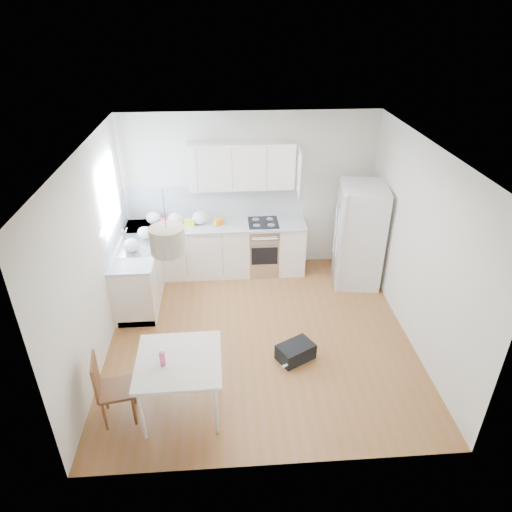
{
  "coord_description": "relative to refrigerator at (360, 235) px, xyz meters",
  "views": [
    {
      "loc": [
        -0.42,
        -5.13,
        4.19
      ],
      "look_at": [
        -0.02,
        0.4,
        1.07
      ],
      "focal_mm": 32.0,
      "sensor_mm": 36.0,
      "label": 1
    }
  ],
  "objects": [
    {
      "name": "dining_chair",
      "position": [
        -3.45,
        -2.73,
        -0.41
      ],
      "size": [
        0.43,
        0.43,
        0.88
      ],
      "primitive_type": null,
      "rotation": [
        0.0,
        0.0,
        0.18
      ],
      "color": "#452414",
      "rests_on": "floor"
    },
    {
      "name": "snack_yellow",
      "position": [
        -2.78,
        0.38,
        0.13
      ],
      "size": [
        0.16,
        0.1,
        0.11
      ],
      "primitive_type": "cube",
      "rotation": [
        0.0,
        0.0,
        -0.01
      ],
      "color": "yellow",
      "rests_on": "counter_back"
    },
    {
      "name": "cabinets_back",
      "position": [
        -2.35,
        0.41,
        -0.41
      ],
      "size": [
        3.0,
        0.6,
        0.88
      ],
      "primitive_type": "cube",
      "color": "white",
      "rests_on": "floor"
    },
    {
      "name": "range_oven",
      "position": [
        -1.55,
        0.41,
        -0.41
      ],
      "size": [
        0.5,
        0.61,
        0.88
      ],
      "primitive_type": null,
      "color": "#B6B8BB",
      "rests_on": "floor"
    },
    {
      "name": "cabinets_left",
      "position": [
        -3.55,
        -0.19,
        -0.41
      ],
      "size": [
        0.6,
        1.8,
        0.88
      ],
      "primitive_type": "cube",
      "color": "white",
      "rests_on": "floor"
    },
    {
      "name": "gym_bag",
      "position": [
        -1.31,
        -1.91,
        -0.74
      ],
      "size": [
        0.56,
        0.5,
        0.22
      ],
      "primitive_type": "cube",
      "rotation": [
        0.0,
        0.0,
        0.51
      ],
      "color": "black",
      "rests_on": "floor"
    },
    {
      "name": "grocery_bag_c",
      "position": [
        -2.61,
        0.44,
        0.19
      ],
      "size": [
        0.26,
        0.22,
        0.23
      ],
      "primitive_type": "ellipsoid",
      "color": "white",
      "rests_on": "counter_back"
    },
    {
      "name": "counter_left",
      "position": [
        -3.55,
        -0.19,
        0.05
      ],
      "size": [
        0.64,
        1.82,
        0.04
      ],
      "primitive_type": "cube",
      "color": "#B7B9BD",
      "rests_on": "cabinets_left"
    },
    {
      "name": "upper_cabinets",
      "position": [
        -1.9,
        0.55,
        1.03
      ],
      "size": [
        1.7,
        0.32,
        0.75
      ],
      "primitive_type": "cube",
      "color": "white",
      "rests_on": "wall_back"
    },
    {
      "name": "snack_red",
      "position": [
        -3.19,
        0.45,
        0.13
      ],
      "size": [
        0.17,
        0.12,
        0.11
      ],
      "primitive_type": "cube",
      "rotation": [
        0.0,
        0.0,
        0.17
      ],
      "color": "red",
      "rests_on": "counter_back"
    },
    {
      "name": "floor",
      "position": [
        -1.75,
        -1.39,
        -0.85
      ],
      "size": [
        4.2,
        4.2,
        0.0
      ],
      "primitive_type": "plane",
      "color": "brown",
      "rests_on": "ground"
    },
    {
      "name": "wall_right",
      "position": [
        0.35,
        -1.39,
        0.5
      ],
      "size": [
        0.0,
        4.2,
        4.2
      ],
      "primitive_type": "plane",
      "rotation": [
        1.57,
        0.0,
        -1.57
      ],
      "color": "silver",
      "rests_on": "floor"
    },
    {
      "name": "wall_back",
      "position": [
        -1.75,
        0.71,
        0.5
      ],
      "size": [
        4.2,
        0.0,
        4.2
      ],
      "primitive_type": "plane",
      "rotation": [
        1.57,
        0.0,
        0.0
      ],
      "color": "silver",
      "rests_on": "floor"
    },
    {
      "name": "grocery_bag_b",
      "position": [
        -3.01,
        0.43,
        0.18
      ],
      "size": [
        0.24,
        0.21,
        0.22
      ],
      "primitive_type": "ellipsoid",
      "color": "white",
      "rests_on": "counter_back"
    },
    {
      "name": "backsplash_left",
      "position": [
        -3.85,
        -0.19,
        0.36
      ],
      "size": [
        0.01,
        1.8,
        0.58
      ],
      "primitive_type": "cube",
      "color": "silver",
      "rests_on": "wall_left"
    },
    {
      "name": "grocery_bag_d",
      "position": [
        -3.45,
        -0.02,
        0.17
      ],
      "size": [
        0.22,
        0.19,
        0.2
      ],
      "primitive_type": "ellipsoid",
      "color": "white",
      "rests_on": "counter_back"
    },
    {
      "name": "ceiling",
      "position": [
        -1.75,
        -1.39,
        1.85
      ],
      "size": [
        4.2,
        4.2,
        0.0
      ],
      "primitive_type": "plane",
      "rotation": [
        3.14,
        0.0,
        0.0
      ],
      "color": "white",
      "rests_on": "wall_back"
    },
    {
      "name": "window_glassblock",
      "position": [
        -3.84,
        -0.24,
        0.9
      ],
      "size": [
        0.02,
        1.0,
        1.0
      ],
      "primitive_type": "cube",
      "color": "#BFE0F9",
      "rests_on": "wall_left"
    },
    {
      "name": "grocery_bag_e",
      "position": [
        -3.59,
        -0.43,
        0.18
      ],
      "size": [
        0.23,
        0.19,
        0.21
      ],
      "primitive_type": "ellipsoid",
      "color": "white",
      "rests_on": "counter_left"
    },
    {
      "name": "drink_bottle",
      "position": [
        -2.91,
        -2.72,
        -0.0
      ],
      "size": [
        0.07,
        0.07,
        0.2
      ],
      "primitive_type": "cylinder",
      "rotation": [
        0.0,
        0.0,
        0.2
      ],
      "color": "#E84085",
      "rests_on": "dining_table"
    },
    {
      "name": "backsplash_back",
      "position": [
        -2.35,
        0.71,
        0.36
      ],
      "size": [
        3.0,
        0.01,
        0.58
      ],
      "primitive_type": "cube",
      "color": "silver",
      "rests_on": "wall_back"
    },
    {
      "name": "counter_back",
      "position": [
        -2.35,
        0.41,
        0.05
      ],
      "size": [
        3.02,
        0.64,
        0.04
      ],
      "primitive_type": "cube",
      "color": "#B7B9BD",
      "rests_on": "cabinets_back"
    },
    {
      "name": "refrigerator",
      "position": [
        0.0,
        0.0,
        0.0
      ],
      "size": [
        0.92,
        0.95,
        1.69
      ],
      "primitive_type": null,
      "rotation": [
        0.0,
        0.0,
        -0.13
      ],
      "color": "white",
      "rests_on": "floor"
    },
    {
      "name": "pendant_lamp",
      "position": [
        -2.74,
        -2.58,
        1.33
      ],
      "size": [
        0.36,
        0.36,
        0.26
      ],
      "primitive_type": "cylinder",
      "rotation": [
        0.0,
        0.0,
        -0.06
      ],
      "color": "beige",
      "rests_on": "ceiling"
    },
    {
      "name": "snack_orange",
      "position": [
        -2.3,
        0.4,
        0.13
      ],
      "size": [
        0.19,
        0.17,
        0.11
      ],
      "primitive_type": "cube",
      "rotation": [
        0.0,
        0.0,
        0.57
      ],
      "color": "orange",
      "rests_on": "counter_back"
    },
    {
      "name": "dining_table",
      "position": [
        -2.75,
        -2.65,
        -0.19
      ],
      "size": [
        0.95,
        0.95,
        0.74
      ],
      "rotation": [
        0.0,
        0.0,
        0.02
      ],
      "color": "beige",
      "rests_on": "floor"
    },
    {
      "name": "sink",
      "position": [
        -3.55,
        -0.24,
        0.07
      ],
      "size": [
        0.5,
        0.8,
        0.16
      ],
      "primitive_type": null,
      "color": "#B6B8BB",
      "rests_on": "counter_left"
    },
    {
      "name": "grocery_bag_a",
      "position": [
        -3.38,
        0.51,
        0.18
      ],
      "size": [
        0.24,
        0.2,
        0.21
      ],
      "primitive_type": "ellipsoid",
      "color": "white",
      "rests_on": "counter_back"
    },
    {
      "name": "wall_left",
      "position": [
        -3.85,
        -1.39,
        0.5
      ],
      "size": [
        0.0,
        4.2,
        4.2
      ],
      "primitive_type": "plane",
      "rotation": [
        1.57,
        0.0,
        1.57
      ],
      "color": "silver",
      "rests_on": "floor"
    }
  ]
}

